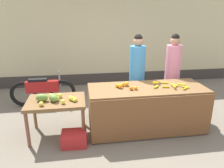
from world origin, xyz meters
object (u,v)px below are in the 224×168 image
produce_sack (96,108)px  parked_motorcycle (43,90)px  produce_crate (74,139)px  vendor_woman_pink_shirt (172,73)px  vendor_woman_blue_shirt (137,75)px

produce_sack → parked_motorcycle: bearing=145.9°
produce_crate → produce_sack: bearing=65.7°
parked_motorcycle → produce_crate: 2.07m
parked_motorcycle → produce_sack: 1.53m
vendor_woman_pink_shirt → produce_crate: vendor_woman_pink_shirt is taller
vendor_woman_pink_shirt → produce_sack: 1.91m
vendor_woman_pink_shirt → produce_crate: (-2.26, -1.15, -0.79)m
parked_motorcycle → vendor_woman_pink_shirt: bearing=-13.9°
vendor_woman_pink_shirt → produce_sack: (-1.78, -0.10, -0.69)m
vendor_woman_pink_shirt → produce_sack: size_ratio=4.08×
vendor_woman_blue_shirt → produce_sack: size_ratio=4.10×
vendor_woman_blue_shirt → produce_sack: vendor_woman_blue_shirt is taller
parked_motorcycle → produce_crate: size_ratio=3.64×
vendor_woman_pink_shirt → produce_crate: bearing=-153.0°
vendor_woman_pink_shirt → parked_motorcycle: (-3.04, 0.75, -0.51)m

